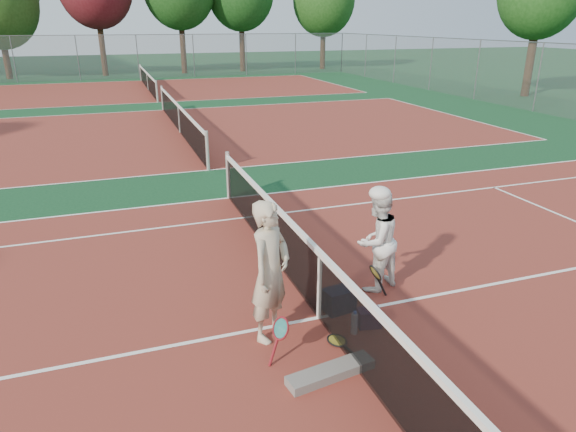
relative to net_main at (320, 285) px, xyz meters
The scene contains 18 objects.
ground 0.51m from the net_main, ahead, with size 130.00×130.00×0.00m, color #0F371C.
court_main 0.51m from the net_main, ahead, with size 23.77×10.97×0.01m, color maroon.
court_far_a 13.51m from the net_main, 90.00° to the left, with size 23.77×10.97×0.01m, color maroon.
court_far_b 27.00m from the net_main, 90.00° to the left, with size 23.77×10.97×0.01m, color maroon.
net_main is the anchor object (origin of this frame).
net_far_a 13.50m from the net_main, 90.00° to the left, with size 0.10×10.98×1.02m, color black, non-canonical shape.
net_far_b 27.00m from the net_main, 90.00° to the left, with size 0.10×10.98×1.02m, color black, non-canonical shape.
fence_back 34.01m from the net_main, 90.00° to the left, with size 32.00×0.06×3.00m, color slate, non-canonical shape.
player_a 0.88m from the net_main, 166.89° to the right, with size 0.68×0.45×1.86m, color #C5B699.
player_b 1.29m from the net_main, 25.03° to the left, with size 0.76×0.60×1.57m, color white.
racket_red 1.09m from the net_main, 138.33° to the right, with size 0.28×0.27×0.56m, color maroon, non-canonical shape.
racket_black_held 1.03m from the net_main, 12.92° to the left, with size 0.30×0.27×0.55m, color black, non-canonical shape.
racket_spare 0.78m from the net_main, 90.27° to the right, with size 0.60×0.27×0.05m, color black, non-canonical shape.
sports_bag_navy 0.50m from the net_main, 15.21° to the left, with size 0.42×0.29×0.34m, color black.
sports_bag_purple 0.79m from the net_main, 35.75° to the right, with size 0.30×0.21×0.25m, color #2A102D.
net_cover_canvas 1.34m from the net_main, 106.11° to the right, with size 1.09×0.25×0.11m, color #635E5A.
water_bottle 0.69m from the net_main, 59.99° to the right, with size 0.09×0.09×0.30m, color silver.
tree_back_5 40.66m from the net_main, 67.16° to the left, with size 5.19×5.19×8.59m.
Camera 1 is at (-2.43, -5.68, 3.85)m, focal length 32.00 mm.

